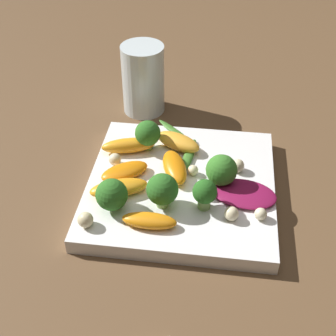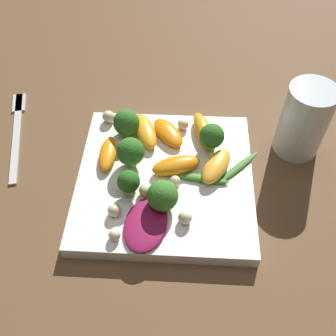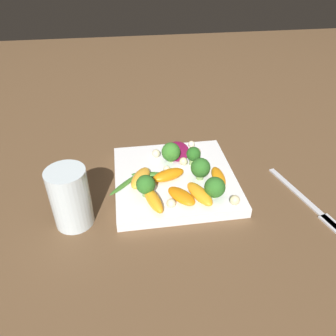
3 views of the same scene
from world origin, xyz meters
The scene contains 25 objects.
ground_plane centered at (0.00, 0.00, 0.00)m, with size 2.40×2.40×0.00m, color brown.
plate centered at (0.00, 0.00, 0.01)m, with size 0.24×0.24×0.02m.
drinking_glass centered at (-0.08, 0.20, 0.06)m, with size 0.07×0.07×0.11m.
fork centered at (-0.11, -0.25, 0.00)m, with size 0.20×0.06×0.01m.
radicchio_leaf_0 centered at (0.08, -0.02, 0.03)m, with size 0.09×0.07×0.01m.
orange_segment_0 centered at (-0.08, 0.00, 0.03)m, with size 0.07×0.06×0.02m.
orange_segment_1 centered at (-0.08, -0.03, 0.03)m, with size 0.08×0.05×0.02m.
orange_segment_2 centered at (-0.08, 0.05, 0.03)m, with size 0.08×0.04×0.02m.
orange_segment_3 centered at (-0.01, 0.01, 0.03)m, with size 0.05×0.07×0.02m.
orange_segment_4 centered at (-0.03, -0.08, 0.03)m, with size 0.07×0.02×0.02m.
orange_segment_5 centered at (-0.01, 0.07, 0.03)m, with size 0.08×0.06×0.02m.
broccoli_floret_0 centered at (-0.08, -0.06, 0.04)m, with size 0.04×0.04×0.04m.
broccoli_floret_1 centered at (-0.05, 0.06, 0.05)m, with size 0.04×0.04×0.04m.
broccoli_floret_2 centered at (-0.02, -0.05, 0.05)m, with size 0.04×0.04×0.05m.
broccoli_floret_3 centered at (0.03, -0.05, 0.04)m, with size 0.03×0.03×0.04m.
broccoli_floret_4 centered at (0.05, 0.00, 0.04)m, with size 0.04×0.04×0.04m.
arugula_sprig_0 centered at (-0.02, 0.10, 0.02)m, with size 0.07×0.07×0.01m.
arugula_sprig_1 centered at (0.01, 0.05, 0.02)m, with size 0.02×0.08×0.01m.
macadamia_nut_0 centered at (0.01, 0.01, 0.03)m, with size 0.01×0.01×0.01m.
macadamia_nut_1 centered at (-0.10, -0.09, 0.03)m, with size 0.02×0.02×0.02m.
macadamia_nut_2 centered at (-0.09, 0.02, 0.03)m, with size 0.02×0.02×0.02m.
macadamia_nut_3 centered at (0.07, -0.06, 0.03)m, with size 0.02×0.02×0.02m.
macadamia_nut_4 centered at (0.03, -0.02, 0.03)m, with size 0.02×0.02×0.02m.
macadamia_nut_5 centered at (0.07, 0.03, 0.03)m, with size 0.02×0.02×0.02m.
macadamia_nut_6 centered at (0.10, -0.06, 0.03)m, with size 0.02×0.02×0.02m.
Camera 3 is at (-0.53, 0.09, 0.43)m, focal length 35.00 mm.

